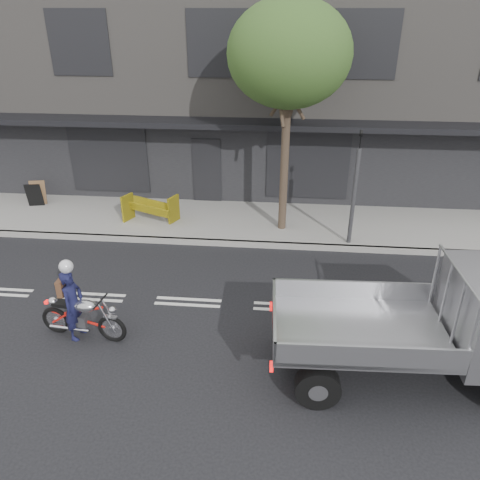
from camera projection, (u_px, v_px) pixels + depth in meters
name	position (u px, v px, depth m)	size (l,w,h in m)	color
ground	(188.00, 302.00, 11.36)	(80.00, 80.00, 0.00)	black
sidewalk	(215.00, 221.00, 15.51)	(32.00, 3.20, 0.15)	gray
kerb	(208.00, 242.00, 14.09)	(32.00, 0.20, 0.15)	gray
building_main	(235.00, 71.00, 19.63)	(26.00, 10.00, 8.00)	slate
street_tree	(289.00, 55.00, 12.55)	(3.40, 3.40, 6.74)	#382B21
traffic_light_pole	(354.00, 195.00, 13.25)	(0.12, 0.12, 3.50)	#2D2D30
motorcycle	(82.00, 316.00, 9.96)	(1.98, 0.58, 1.02)	black
rider	(73.00, 305.00, 9.85)	(0.59, 0.38, 1.61)	#131536
flatbed_ute	(477.00, 319.00, 8.51)	(5.17, 2.28, 2.36)	black
construction_barrier	(149.00, 211.00, 14.91)	(1.63, 0.65, 0.91)	yellow
sandwich_board	(34.00, 195.00, 16.23)	(0.53, 0.35, 0.84)	black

